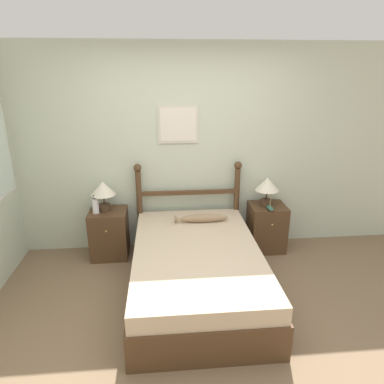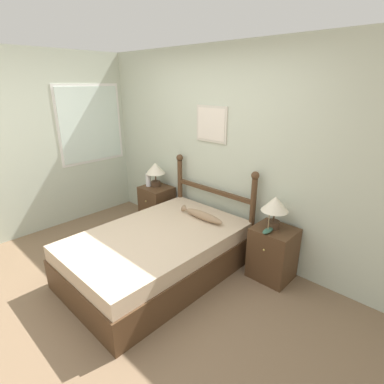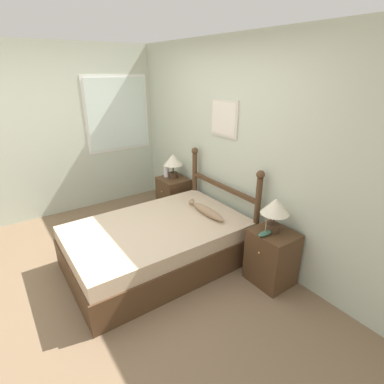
{
  "view_description": "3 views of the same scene",
  "coord_description": "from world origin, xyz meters",
  "views": [
    {
      "loc": [
        -0.33,
        -2.44,
        2.23
      ],
      "look_at": [
        -0.01,
        1.09,
        0.96
      ],
      "focal_mm": 32.0,
      "sensor_mm": 36.0,
      "label": 1
    },
    {
      "loc": [
        2.35,
        -1.27,
        2.11
      ],
      "look_at": [
        0.07,
        1.13,
        0.89
      ],
      "focal_mm": 28.0,
      "sensor_mm": 36.0,
      "label": 2
    },
    {
      "loc": [
        2.72,
        -0.78,
        2.18
      ],
      "look_at": [
        0.07,
        1.07,
        0.84
      ],
      "focal_mm": 28.0,
      "sensor_mm": 36.0,
      "label": 3
    }
  ],
  "objects": [
    {
      "name": "headboard",
      "position": [
        -0.0,
        1.61,
        0.65
      ],
      "size": [
        1.34,
        0.1,
        1.15
      ],
      "color": "#4C331E",
      "rests_on": "ground_plane"
    },
    {
      "name": "table_lamp_left",
      "position": [
        -1.04,
        1.5,
        0.87
      ],
      "size": [
        0.29,
        0.29,
        0.37
      ],
      "color": "#422D1E",
      "rests_on": "nightstand_left"
    },
    {
      "name": "table_lamp_right",
      "position": [
        0.96,
        1.48,
        0.87
      ],
      "size": [
        0.29,
        0.29,
        0.37
      ],
      "color": "#422D1E",
      "rests_on": "nightstand_right"
    },
    {
      "name": "fish_pillow",
      "position": [
        0.13,
        1.25,
        0.57
      ],
      "size": [
        0.64,
        0.11,
        0.1
      ],
      "color": "#997A5B",
      "rests_on": "bed"
    },
    {
      "name": "wall_back",
      "position": [
        -0.0,
        1.73,
        1.28
      ],
      "size": [
        6.4,
        0.08,
        2.55
      ],
      "color": "beige",
      "rests_on": "ground_plane"
    },
    {
      "name": "nightstand_right",
      "position": [
        1.0,
        1.47,
        0.3
      ],
      "size": [
        0.45,
        0.42,
        0.61
      ],
      "color": "#4C331E",
      "rests_on": "ground_plane"
    },
    {
      "name": "nightstand_left",
      "position": [
        -1.01,
        1.47,
        0.3
      ],
      "size": [
        0.45,
        0.42,
        0.61
      ],
      "color": "#4C331E",
      "rests_on": "ground_plane"
    },
    {
      "name": "bed",
      "position": [
        -0.0,
        0.63,
        0.26
      ],
      "size": [
        1.31,
        2.03,
        0.52
      ],
      "color": "#4C331E",
      "rests_on": "ground_plane"
    },
    {
      "name": "bottle",
      "position": [
        -1.13,
        1.42,
        0.71
      ],
      "size": [
        0.08,
        0.08,
        0.23
      ],
      "color": "white",
      "rests_on": "nightstand_left"
    },
    {
      "name": "ground_plane",
      "position": [
        0.0,
        0.0,
        0.0
      ],
      "size": [
        16.0,
        16.0,
        0.0
      ],
      "primitive_type": "plane",
      "color": "#7A6047"
    },
    {
      "name": "model_boat",
      "position": [
        0.98,
        1.34,
        0.63
      ],
      "size": [
        0.07,
        0.18,
        0.21
      ],
      "color": "#386651",
      "rests_on": "nightstand_right"
    }
  ]
}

